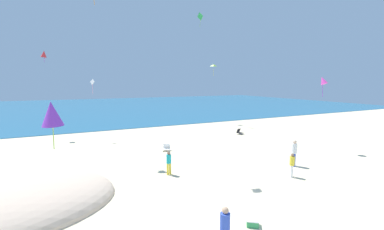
# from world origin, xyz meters

# --- Properties ---
(ground_plane) EXTENTS (120.00, 120.00, 0.00)m
(ground_plane) POSITION_xyz_m (0.00, 10.00, 0.00)
(ground_plane) COLOR beige
(ocean_water) EXTENTS (120.00, 60.00, 0.05)m
(ocean_water) POSITION_xyz_m (0.00, 51.10, 0.03)
(ocean_water) COLOR #236084
(ocean_water) RESTS_ON ground_plane
(beach_chair_far_right) EXTENTS (0.67, 0.77, 0.59)m
(beach_chair_far_right) POSITION_xyz_m (8.97, 12.96, 0.25)
(beach_chair_far_right) COLOR black
(beach_chair_far_right) RESTS_ON ground_plane
(beach_chair_mid_beach) EXTENTS (0.79, 0.80, 0.55)m
(beach_chair_mid_beach) POSITION_xyz_m (-0.32, 10.16, 0.24)
(beach_chair_mid_beach) COLOR white
(beach_chair_mid_beach) RESTS_ON ground_plane
(cooler_box) EXTENTS (0.59, 0.57, 0.27)m
(cooler_box) POSITION_xyz_m (-1.04, -1.44, 0.14)
(cooler_box) COLOR #339956
(cooler_box) RESTS_ON ground_plane
(person_0) EXTENTS (0.32, 0.32, 1.40)m
(person_0) POSITION_xyz_m (-1.99, 5.08, 0.81)
(person_0) COLOR yellow
(person_0) RESTS_ON ground_plane
(person_1) EXTENTS (0.44, 0.44, 1.61)m
(person_1) POSITION_xyz_m (-2.90, -2.36, 0.93)
(person_1) COLOR yellow
(person_1) RESTS_ON ground_plane
(person_2) EXTENTS (0.40, 0.40, 1.41)m
(person_2) POSITION_xyz_m (4.30, 1.60, 0.81)
(person_2) COLOR white
(person_2) RESTS_ON ground_plane
(person_3) EXTENTS (0.47, 0.47, 1.74)m
(person_3) POSITION_xyz_m (5.95, 2.97, 1.00)
(person_3) COLOR blue
(person_3) RESTS_ON ground_plane
(kite_lime) EXTENTS (0.85, 0.76, 1.57)m
(kite_lime) POSITION_xyz_m (10.47, 21.10, 7.73)
(kite_lime) COLOR #99DB33
(kite_purple) EXTENTS (1.13, 1.12, 1.87)m
(kite_purple) POSITION_xyz_m (-7.73, 2.28, 4.28)
(kite_purple) COLOR purple
(kite_magenta) EXTENTS (0.76, 0.85, 1.67)m
(kite_magenta) POSITION_xyz_m (10.99, 5.00, 5.62)
(kite_magenta) COLOR #DB3DA8
(kite_green) EXTENTS (0.35, 0.99, 1.83)m
(kite_green) POSITION_xyz_m (8.82, 21.84, 13.99)
(kite_green) COLOR green
(kite_red) EXTENTS (0.81, 0.81, 1.15)m
(kite_red) POSITION_xyz_m (-9.13, 20.21, 8.20)
(kite_red) COLOR red
(kite_white) EXTENTS (0.35, 0.47, 1.43)m
(kite_white) POSITION_xyz_m (-5.10, 17.00, 5.45)
(kite_white) COLOR white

